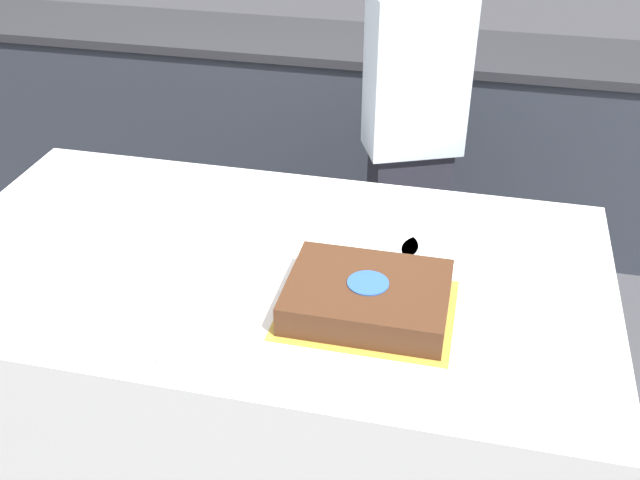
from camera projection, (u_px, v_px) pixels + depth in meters
ground_plane at (274, 444)px, 2.61m from camera, size 14.00×14.00×0.00m
back_counter at (361, 132)px, 3.69m from camera, size 4.40×0.58×0.92m
dining_table at (270, 361)px, 2.40m from camera, size 1.99×1.11×0.77m
cake at (367, 297)px, 1.97m from camera, size 0.46×0.36×0.09m
plate_stack at (21, 213)px, 2.37m from camera, size 0.21×0.21×0.06m
side_plate_near_cake at (389, 245)px, 2.26m from camera, size 0.18×0.18×0.00m
side_plate_right_edge at (431, 251)px, 2.23m from camera, size 0.18×0.18×0.00m
utensil_pile at (187, 352)px, 1.84m from camera, size 0.12×0.10×0.02m
person_cutting_cake at (411, 147)px, 2.74m from camera, size 0.39×0.32×1.57m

